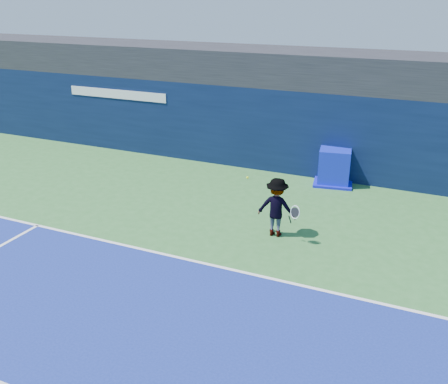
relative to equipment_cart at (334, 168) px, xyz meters
The scene contains 7 objects.
ground 9.97m from the equipment_cart, 101.04° to the right, with size 80.00×80.00×0.00m, color #326D31.
baseline 7.05m from the equipment_cart, 105.72° to the right, with size 24.00×0.10×0.01m, color white.
stadium_band 3.98m from the equipment_cart, 137.69° to the left, with size 36.00×3.00×1.20m, color black.
back_wall_assembly 2.25m from the equipment_cart, 158.98° to the left, with size 36.00×1.03×3.00m.
equipment_cart is the anchor object (origin of this frame).
tennis_player 4.62m from the equipment_cart, 97.07° to the right, with size 1.28×0.71×1.63m.
tennis_ball 4.22m from the equipment_cart, 114.30° to the right, with size 0.07×0.07×0.07m.
Camera 1 is at (4.97, -6.50, 6.15)m, focal length 40.00 mm.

